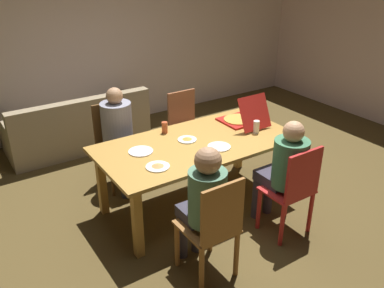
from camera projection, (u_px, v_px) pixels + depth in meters
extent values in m
plane|color=brown|center=(197.00, 203.00, 4.69)|extent=(20.00, 20.00, 0.00)
cube|color=beige|center=(94.00, 44.00, 6.24)|extent=(7.82, 0.12, 2.63)
cube|color=beige|center=(367.00, 37.00, 6.70)|extent=(0.12, 4.80, 2.63)
cube|color=#B1813A|center=(197.00, 143.00, 4.36)|extent=(2.12, 1.09, 0.04)
cube|color=#B68339|center=(137.00, 223.00, 3.74)|extent=(0.08, 0.08, 0.74)
cube|color=#B68339|center=(286.00, 168.00, 4.68)|extent=(0.08, 0.08, 0.74)
cube|color=#B68339|center=(102.00, 183.00, 4.38)|extent=(0.08, 0.08, 0.74)
cube|color=#B68339|center=(239.00, 142.00, 5.32)|extent=(0.08, 0.08, 0.74)
cylinder|color=red|center=(259.00, 209.00, 4.18)|extent=(0.04, 0.04, 0.47)
cylinder|color=red|center=(287.00, 197.00, 4.38)|extent=(0.04, 0.04, 0.47)
cylinder|color=red|center=(282.00, 225.00, 3.94)|extent=(0.04, 0.04, 0.47)
cylinder|color=red|center=(310.00, 212.00, 4.13)|extent=(0.04, 0.04, 0.47)
cube|color=red|center=(287.00, 190.00, 4.05)|extent=(0.46, 0.39, 0.02)
cube|color=red|center=(304.00, 175.00, 3.81)|extent=(0.43, 0.03, 0.49)
cylinder|color=#393442|center=(257.00, 197.00, 4.36)|extent=(0.10, 0.10, 0.49)
cylinder|color=#393442|center=(268.00, 193.00, 4.44)|extent=(0.10, 0.10, 0.49)
cube|color=#393442|center=(275.00, 177.00, 4.16)|extent=(0.30, 0.34, 0.11)
cylinder|color=#3D7350|center=(290.00, 163.00, 3.92)|extent=(0.34, 0.34, 0.48)
sphere|color=tan|center=(294.00, 132.00, 3.78)|extent=(0.20, 0.20, 0.20)
cylinder|color=#935F2C|center=(177.00, 245.00, 3.68)|extent=(0.05, 0.05, 0.47)
cylinder|color=#935F2C|center=(210.00, 230.00, 3.86)|extent=(0.05, 0.05, 0.47)
cylinder|color=#935F2C|center=(202.00, 270.00, 3.39)|extent=(0.05, 0.05, 0.47)
cylinder|color=#935F2C|center=(236.00, 254.00, 3.57)|extent=(0.05, 0.05, 0.47)
cube|color=#935F2C|center=(207.00, 227.00, 3.52)|extent=(0.43, 0.45, 0.02)
cube|color=#935F2C|center=(223.00, 213.00, 3.25)|extent=(0.41, 0.03, 0.51)
cylinder|color=#373440|center=(182.00, 235.00, 3.79)|extent=(0.10, 0.10, 0.49)
cylinder|color=#373440|center=(196.00, 229.00, 3.87)|extent=(0.10, 0.10, 0.49)
cube|color=#373440|center=(197.00, 213.00, 3.60)|extent=(0.29, 0.29, 0.11)
cylinder|color=#507B5F|center=(207.00, 197.00, 3.39)|extent=(0.32, 0.32, 0.48)
sphere|color=#A87B57|center=(208.00, 161.00, 3.24)|extent=(0.22, 0.22, 0.22)
cylinder|color=brown|center=(142.00, 169.00, 4.94)|extent=(0.04, 0.04, 0.47)
cylinder|color=brown|center=(112.00, 178.00, 4.74)|extent=(0.04, 0.04, 0.47)
cylinder|color=brown|center=(128.00, 156.00, 5.23)|extent=(0.04, 0.04, 0.47)
cylinder|color=brown|center=(99.00, 164.00, 5.04)|extent=(0.04, 0.04, 0.47)
cube|color=brown|center=(119.00, 149.00, 4.88)|extent=(0.44, 0.45, 0.02)
cube|color=brown|center=(110.00, 123.00, 4.93)|extent=(0.42, 0.03, 0.51)
cylinder|color=#353D4C|center=(138.00, 174.00, 4.80)|extent=(0.10, 0.10, 0.49)
cylinder|color=#353D4C|center=(124.00, 179.00, 4.71)|extent=(0.10, 0.10, 0.49)
cube|color=#353D4C|center=(124.00, 149.00, 4.74)|extent=(0.32, 0.32, 0.11)
cylinder|color=gray|center=(117.00, 124.00, 4.75)|extent=(0.35, 0.35, 0.52)
sphere|color=#A77A56|center=(114.00, 96.00, 4.60)|extent=(0.19, 0.19, 0.19)
cylinder|color=#975836|center=(210.00, 149.00, 5.42)|extent=(0.04, 0.04, 0.47)
cylinder|color=#975836|center=(186.00, 156.00, 5.24)|extent=(0.04, 0.04, 0.47)
cylinder|color=#975836|center=(194.00, 139.00, 5.71)|extent=(0.04, 0.04, 0.47)
cylinder|color=#975836|center=(171.00, 145.00, 5.53)|extent=(0.04, 0.04, 0.47)
cube|color=#975836|center=(190.00, 131.00, 5.37)|extent=(0.43, 0.45, 0.02)
cube|color=#975836|center=(181.00, 108.00, 5.42)|extent=(0.41, 0.03, 0.47)
cube|color=#AD1D17|center=(238.00, 121.00, 4.86)|extent=(0.39, 0.39, 0.02)
cylinder|color=gold|center=(238.00, 119.00, 4.85)|extent=(0.34, 0.34, 0.01)
cube|color=#AD1D17|center=(255.00, 113.00, 4.57)|extent=(0.39, 0.17, 0.36)
cylinder|color=white|center=(141.00, 151.00, 4.14)|extent=(0.25, 0.25, 0.01)
cylinder|color=white|center=(187.00, 140.00, 4.39)|extent=(0.20, 0.20, 0.01)
cone|color=#C38C35|center=(187.00, 138.00, 4.38)|extent=(0.11, 0.11, 0.02)
cylinder|color=white|center=(158.00, 167.00, 3.85)|extent=(0.23, 0.23, 0.01)
cone|color=#C68648|center=(158.00, 165.00, 3.84)|extent=(0.12, 0.12, 0.02)
cylinder|color=white|center=(219.00, 147.00, 4.23)|extent=(0.24, 0.24, 0.01)
cylinder|color=silver|center=(256.00, 127.00, 4.54)|extent=(0.07, 0.07, 0.14)
cylinder|color=#B84E2C|center=(165.00, 127.00, 4.54)|extent=(0.07, 0.07, 0.13)
cube|color=gray|center=(78.00, 132.00, 5.99)|extent=(1.96, 0.85, 0.40)
cube|color=gray|center=(83.00, 114.00, 5.56)|extent=(1.96, 0.16, 0.40)
cube|color=gray|center=(10.00, 127.00, 5.43)|extent=(0.20, 0.81, 0.18)
cube|color=gray|center=(131.00, 102.00, 6.31)|extent=(0.20, 0.81, 0.18)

